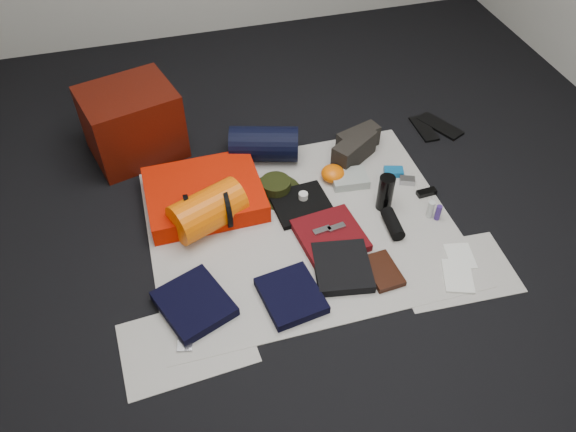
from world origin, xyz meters
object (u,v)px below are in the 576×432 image
object	(u,v)px
red_cabinet	(132,123)
stuff_sack	(208,211)
sleeping_pad	(204,194)
paperback_book	(383,271)
water_bottle	(385,193)
navy_duffel	(264,144)
compact_camera	(407,181)

from	to	relation	value
red_cabinet	stuff_sack	size ratio (longest dim) A/B	1.35
sleeping_pad	paperback_book	xyz separation A→B (m)	(0.76, -0.74, -0.04)
water_bottle	paperback_book	world-z (taller)	water_bottle
stuff_sack	paperback_book	world-z (taller)	stuff_sack
stuff_sack	water_bottle	distance (m)	0.96
navy_duffel	compact_camera	size ratio (longest dim) A/B	4.66
stuff_sack	navy_duffel	bearing A→B (deg)	48.09
navy_duffel	paperback_book	xyz separation A→B (m)	(0.35, -1.02, -0.09)
red_cabinet	water_bottle	size ratio (longest dim) A/B	2.38
red_cabinet	paperback_book	distance (m)	1.69
stuff_sack	water_bottle	xyz separation A→B (m)	(0.95, -0.12, -0.00)
sleeping_pad	navy_duffel	size ratio (longest dim) A/B	1.55
sleeping_pad	paperback_book	world-z (taller)	sleeping_pad
red_cabinet	navy_duffel	distance (m)	0.78
navy_duffel	paperback_book	distance (m)	1.08
sleeping_pad	stuff_sack	size ratio (longest dim) A/B	1.65
stuff_sack	navy_duffel	distance (m)	0.63
red_cabinet	sleeping_pad	xyz separation A→B (m)	(0.32, -0.56, -0.15)
navy_duffel	water_bottle	world-z (taller)	water_bottle
red_cabinet	compact_camera	xyz separation A→B (m)	(1.46, -0.72, -0.19)
stuff_sack	navy_duffel	size ratio (longest dim) A/B	0.94
stuff_sack	paperback_book	xyz separation A→B (m)	(0.77, -0.55, -0.10)
navy_duffel	sleeping_pad	bearing A→B (deg)	-129.08
sleeping_pad	water_bottle	size ratio (longest dim) A/B	2.90
stuff_sack	paperback_book	size ratio (longest dim) A/B	1.69
red_cabinet	water_bottle	distance (m)	1.53
sleeping_pad	stuff_sack	distance (m)	0.19
stuff_sack	paperback_book	bearing A→B (deg)	-35.84
sleeping_pad	navy_duffel	world-z (taller)	navy_duffel
red_cabinet	stuff_sack	world-z (taller)	red_cabinet
water_bottle	compact_camera	size ratio (longest dim) A/B	2.49
water_bottle	stuff_sack	bearing A→B (deg)	172.69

